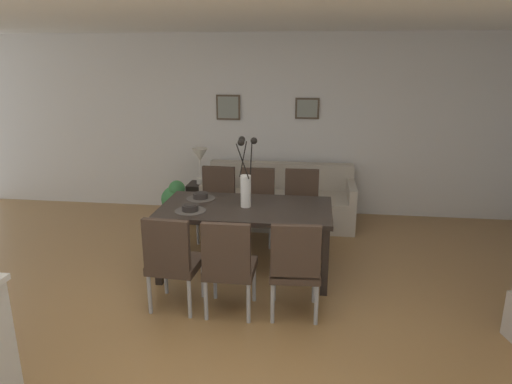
% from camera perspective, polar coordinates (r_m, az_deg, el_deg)
% --- Properties ---
extents(ground_plane, '(9.00, 9.00, 0.00)m').
position_cam_1_polar(ground_plane, '(4.15, -3.59, -16.37)').
color(ground_plane, olive).
extents(back_wall_panel, '(9.00, 0.10, 2.60)m').
position_cam_1_polar(back_wall_panel, '(6.77, 1.50, 8.38)').
color(back_wall_panel, silver).
rests_on(back_wall_panel, ground).
extents(ceiling_panel, '(9.00, 7.20, 0.08)m').
position_cam_1_polar(ceiling_panel, '(3.90, -3.12, 22.23)').
color(ceiling_panel, white).
extents(dining_table, '(1.80, 0.96, 0.74)m').
position_cam_1_polar(dining_table, '(4.83, -1.31, -2.69)').
color(dining_table, black).
rests_on(dining_table, ground).
extents(dining_chair_near_left, '(0.47, 0.47, 0.92)m').
position_cam_1_polar(dining_chair_near_left, '(4.21, -10.46, -8.19)').
color(dining_chair_near_left, '#3D2D23').
rests_on(dining_chair_near_left, ground).
extents(dining_chair_near_right, '(0.45, 0.45, 0.92)m').
position_cam_1_polar(dining_chair_near_right, '(5.82, -4.89, -0.98)').
color(dining_chair_near_right, '#3D2D23').
rests_on(dining_chair_near_right, ground).
extents(dining_chair_far_left, '(0.44, 0.44, 0.92)m').
position_cam_1_polar(dining_chair_far_left, '(4.06, -3.43, -8.85)').
color(dining_chair_far_left, '#3D2D23').
rests_on(dining_chair_far_left, ground).
extents(dining_chair_far_right, '(0.45, 0.45, 0.92)m').
position_cam_1_polar(dining_chair_far_right, '(5.72, 0.14, -1.25)').
color(dining_chair_far_right, '#3D2D23').
rests_on(dining_chair_far_right, ground).
extents(dining_chair_mid_left, '(0.46, 0.46, 0.92)m').
position_cam_1_polar(dining_chair_mid_left, '(4.04, 4.92, -9.07)').
color(dining_chair_mid_left, '#3D2D23').
rests_on(dining_chair_mid_left, ground).
extents(dining_chair_mid_right, '(0.45, 0.45, 0.92)m').
position_cam_1_polar(dining_chair_mid_right, '(5.69, 5.69, -1.42)').
color(dining_chair_mid_right, '#3D2D23').
rests_on(dining_chair_mid_right, ground).
extents(centerpiece_vase, '(0.21, 0.23, 0.73)m').
position_cam_1_polar(centerpiece_vase, '(4.72, -1.32, 1.42)').
color(centerpiece_vase, white).
rests_on(centerpiece_vase, dining_table).
extents(placemat_near_left, '(0.32, 0.32, 0.01)m').
position_cam_1_polar(placemat_near_left, '(4.71, -8.23, -2.34)').
color(placemat_near_left, '#4C4742').
rests_on(placemat_near_left, dining_table).
extents(bowl_near_left, '(0.17, 0.17, 0.07)m').
position_cam_1_polar(bowl_near_left, '(4.70, -8.25, -1.91)').
color(bowl_near_left, '#2D2826').
rests_on(bowl_near_left, dining_table).
extents(placemat_near_right, '(0.32, 0.32, 0.01)m').
position_cam_1_polar(placemat_near_right, '(5.11, -6.94, -0.80)').
color(placemat_near_right, '#4C4742').
rests_on(placemat_near_right, dining_table).
extents(bowl_near_right, '(0.17, 0.17, 0.07)m').
position_cam_1_polar(bowl_near_right, '(5.10, -6.96, -0.40)').
color(bowl_near_right, '#2D2826').
rests_on(bowl_near_right, dining_table).
extents(sofa, '(2.07, 0.84, 0.80)m').
position_cam_1_polar(sofa, '(6.44, 2.92, -1.39)').
color(sofa, '#B2A899').
rests_on(sofa, ground).
extents(side_table, '(0.36, 0.36, 0.52)m').
position_cam_1_polar(side_table, '(6.64, -6.84, -1.10)').
color(side_table, black).
rests_on(side_table, ground).
extents(table_lamp, '(0.22, 0.22, 0.51)m').
position_cam_1_polar(table_lamp, '(6.48, -7.03, 4.24)').
color(table_lamp, beige).
rests_on(table_lamp, side_table).
extents(framed_picture_left, '(0.35, 0.03, 0.36)m').
position_cam_1_polar(framed_picture_left, '(6.76, -3.50, 10.54)').
color(framed_picture_left, '#473828').
extents(framed_picture_center, '(0.34, 0.03, 0.30)m').
position_cam_1_polar(framed_picture_center, '(6.63, 6.44, 10.36)').
color(framed_picture_center, '#473828').
extents(potted_plant, '(0.36, 0.36, 0.67)m').
position_cam_1_polar(potted_plant, '(6.30, -10.10, -1.14)').
color(potted_plant, silver).
rests_on(potted_plant, ground).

